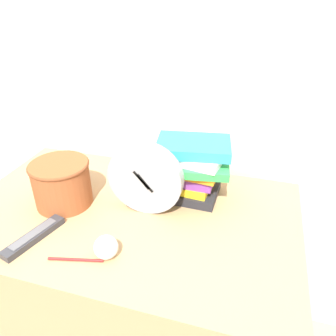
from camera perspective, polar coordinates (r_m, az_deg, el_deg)
The scene contains 8 objects.
wall_back at distance 1.26m, azimuth -0.77°, elevation 19.32°, with size 6.00×0.04×2.40m.
desk at distance 1.35m, azimuth -5.91°, elevation -20.82°, with size 1.08×0.67×0.78m.
desk_clock at distance 1.02m, azimuth -3.99°, elevation -1.89°, with size 0.24×0.04×0.24m.
book_stack at distance 1.10m, azimuth 3.88°, elevation 0.14°, with size 0.27×0.22×0.20m.
basket at distance 1.13m, azimuth -18.03°, elevation -2.33°, with size 0.19×0.19×0.15m.
tv_remote at distance 1.04m, azimuth -22.32°, elevation -10.98°, with size 0.09×0.20×0.02m.
crumpled_paper_ball at distance 0.92m, azimuth -10.75°, elevation -13.39°, with size 0.07×0.07×0.07m.
pen at distance 0.95m, azimuth -15.79°, elevation -15.10°, with size 0.15×0.04×0.01m.
Camera 1 is at (0.37, -0.45, 1.43)m, focal length 35.00 mm.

